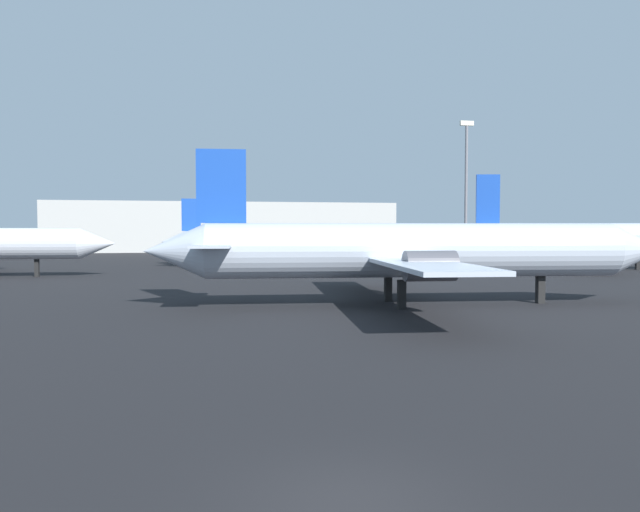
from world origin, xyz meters
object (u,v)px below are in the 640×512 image
(airplane_on_taxiway, at_px, (411,251))
(light_mast_right, at_px, (466,182))
(airplane_distant, at_px, (574,238))
(airplane_far_right, at_px, (264,241))

(airplane_on_taxiway, relative_size, light_mast_right, 1.48)
(airplane_distant, distance_m, airplane_far_right, 40.15)
(airplane_far_right, relative_size, light_mast_right, 1.18)
(light_mast_right, bearing_deg, airplane_far_right, -157.77)
(light_mast_right, bearing_deg, airplane_on_taxiway, -117.64)
(airplane_on_taxiway, relative_size, airplane_distant, 1.10)
(airplane_far_right, bearing_deg, airplane_on_taxiway, -86.02)
(airplane_on_taxiway, xyz_separation_m, airplane_distant, (31.76, 29.33, 0.39))
(light_mast_right, bearing_deg, airplane_distant, -88.92)
(airplane_distant, bearing_deg, airplane_on_taxiway, -125.50)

